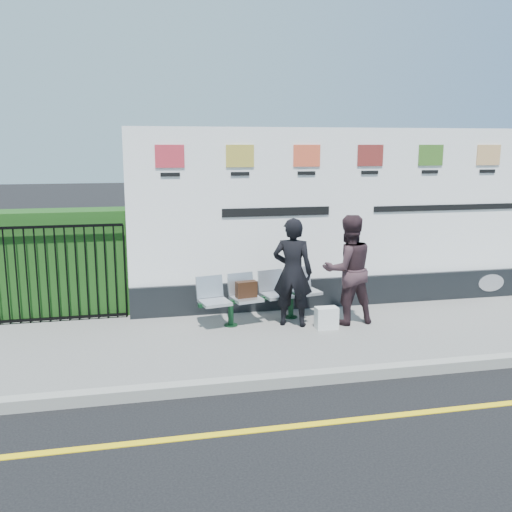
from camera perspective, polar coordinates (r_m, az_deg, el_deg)
The scene contains 12 objects.
ground at distance 6.82m, azimuth 19.53°, elevation -14.23°, with size 80.00×80.00×0.00m, color black.
pavement at distance 8.85m, azimuth 11.02°, elevation -7.46°, with size 14.00×3.00×0.12m, color slate.
kerb at distance 7.58m, azimuth 15.55°, elevation -10.80°, with size 14.00×0.18×0.14m, color gray.
yellow_line at distance 6.82m, azimuth 19.53°, elevation -14.20°, with size 14.00×0.10×0.01m, color yellow.
billboard at distance 9.95m, azimuth 10.90°, elevation 2.64°, with size 8.00×0.30×3.00m.
hedge at distance 9.75m, azimuth -19.02°, elevation -0.63°, with size 2.35×0.70×1.70m, color #1A4514.
railing at distance 9.32m, azimuth -19.29°, elevation -1.65°, with size 2.05×0.06×1.54m, color black, non-canonical shape.
bench at distance 8.93m, azimuth 0.55°, elevation -5.27°, with size 1.97×0.52×0.42m, color #B8BCC1, non-canonical shape.
woman_left at distance 8.62m, azimuth 3.68°, elevation -1.64°, with size 0.61×0.40×1.66m, color black.
woman_right at distance 8.84m, azimuth 9.19°, elevation -1.35°, with size 0.82×0.64×1.69m, color #352227.
handbag_brown at distance 8.74m, azimuth -0.98°, elevation -3.35°, with size 0.32×0.14×0.25m, color black.
carrier_bag_white at distance 8.67m, azimuth 7.06°, elevation -6.17°, with size 0.33×0.20×0.33m, color silver.
Camera 1 is at (-3.39, -5.19, 2.84)m, focal length 40.00 mm.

